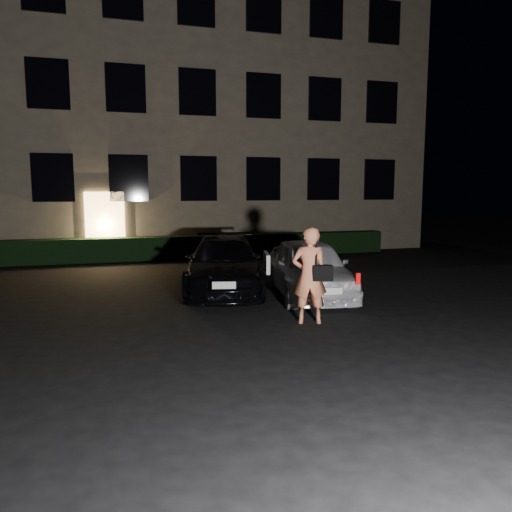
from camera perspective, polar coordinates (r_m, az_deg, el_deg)
name	(u,v)px	position (r m, az deg, el deg)	size (l,w,h in m)	color
ground	(307,332)	(9.24, 5.85, -8.68)	(80.00, 80.00, 0.00)	black
building	(182,113)	(23.68, -8.47, 15.82)	(20.00, 8.11, 12.00)	brown
hedge	(202,247)	(19.12, -6.22, 1.08)	(15.00, 0.70, 0.85)	black
sedan	(224,264)	(12.87, -3.64, -0.92)	(2.92, 5.00, 1.36)	black
hatch	(309,268)	(12.19, 6.07, -1.33)	(2.33, 4.33, 1.40)	white
man	(310,275)	(9.68, 6.16, -2.21)	(0.79, 0.60, 1.88)	#F5895D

